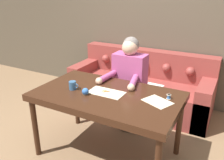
{
  "coord_description": "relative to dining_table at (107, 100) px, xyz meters",
  "views": [
    {
      "loc": [
        1.16,
        -1.83,
        1.77
      ],
      "look_at": [
        0.05,
        0.23,
        0.86
      ],
      "focal_mm": 38.0,
      "sensor_mm": 36.0,
      "label": 1
    }
  ],
  "objects": [
    {
      "name": "scissors",
      "position": [
        -0.01,
        0.03,
        0.07
      ],
      "size": [
        0.2,
        0.09,
        0.01
      ],
      "color": "silver",
      "rests_on": "dining_table"
    },
    {
      "name": "person",
      "position": [
        -0.02,
        0.61,
        -0.06
      ],
      "size": [
        0.47,
        0.62,
        1.23
      ],
      "color": "#33281E",
      "rests_on": "ground_plane"
    },
    {
      "name": "pattern_paper_offcut",
      "position": [
        0.52,
        0.06,
        0.07
      ],
      "size": [
        0.31,
        0.28,
        0.0
      ],
      "color": "beige",
      "rests_on": "dining_table"
    },
    {
      "name": "mug",
      "position": [
        -0.37,
        -0.08,
        0.12
      ],
      "size": [
        0.11,
        0.08,
        0.09
      ],
      "color": "#335B84",
      "rests_on": "dining_table"
    },
    {
      "name": "couch",
      "position": [
        -0.13,
        1.3,
        -0.37
      ],
      "size": [
        2.15,
        0.82,
        0.86
      ],
      "color": "brown",
      "rests_on": "ground_plane"
    },
    {
      "name": "wall_back",
      "position": [
        -0.06,
        1.71,
        0.62
      ],
      "size": [
        8.0,
        0.06,
        2.6
      ],
      "color": "brown",
      "rests_on": "ground_plane"
    },
    {
      "name": "ground_plane",
      "position": [
        -0.06,
        -0.1,
        -0.68
      ],
      "size": [
        16.0,
        16.0,
        0.0
      ],
      "primitive_type": "plane",
      "color": "#846647"
    },
    {
      "name": "thread_spool",
      "position": [
        0.6,
        0.17,
        0.09
      ],
      "size": [
        0.04,
        0.04,
        0.05
      ],
      "color": "#3366B2",
      "rests_on": "dining_table"
    },
    {
      "name": "pattern_paper_main",
      "position": [
        -0.02,
        0.01,
        0.07
      ],
      "size": [
        0.37,
        0.21,
        0.0
      ],
      "color": "beige",
      "rests_on": "dining_table"
    },
    {
      "name": "pin_cushion",
      "position": [
        -0.18,
        -0.13,
        0.1
      ],
      "size": [
        0.07,
        0.07,
        0.07
      ],
      "color": "#4C3828",
      "rests_on": "dining_table"
    },
    {
      "name": "dining_table",
      "position": [
        0.0,
        0.0,
        0.0
      ],
      "size": [
        1.5,
        0.88,
        0.76
      ],
      "color": "#381E11",
      "rests_on": "ground_plane"
    }
  ]
}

